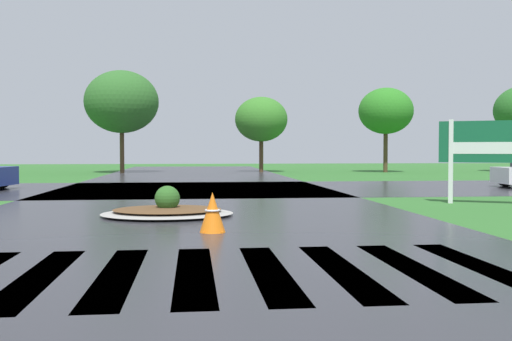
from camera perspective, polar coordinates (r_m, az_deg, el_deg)
asphalt_roadway at (r=12.36m, az=-6.13°, el=-4.82°), size 10.26×80.00×0.01m
asphalt_cross_road at (r=22.11m, az=-6.17°, el=-1.80°), size 90.00×9.24×0.01m
crosswalk_stripes at (r=7.11m, az=-6.06°, el=-9.94°), size 7.65×3.39×0.01m
estate_billboard at (r=16.92m, az=22.49°, el=2.23°), size 2.66×1.43×2.32m
median_island at (r=13.14m, az=-8.69°, el=-3.88°), size 2.94×2.36×0.68m
traffic_cone at (r=10.45m, az=-4.29°, el=-4.15°), size 0.46×0.46×0.72m
background_treeline at (r=37.61m, az=-4.96°, el=6.05°), size 40.97×5.67×6.57m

